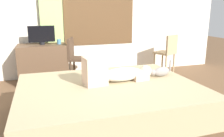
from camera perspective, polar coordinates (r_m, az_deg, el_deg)
ground_plane at (r=3.01m, az=1.65°, el=-12.75°), size 16.00×16.00×0.00m
back_wall_with_window at (r=4.96m, az=-7.42°, el=15.10°), size 6.40×0.14×2.90m
bed at (r=2.88m, az=-0.70°, el=-8.76°), size 2.21×1.74×0.49m
person_lying at (r=2.89m, az=0.99°, el=-1.11°), size 0.94×0.35×0.34m
cat at (r=3.20m, az=11.99°, el=-0.76°), size 0.35×0.16×0.21m
desk at (r=4.59m, az=-16.75°, el=1.14°), size 0.90×0.56×0.74m
tv_monitor at (r=4.50m, az=-17.14°, el=8.00°), size 0.48×0.10×0.35m
cup at (r=4.51m, az=-13.08°, el=6.54°), size 0.08×0.08×0.09m
chair_by_desk at (r=4.46m, az=-8.93°, el=3.03°), size 0.49×0.49×0.86m
chair_spare at (r=5.13m, az=13.65°, el=4.26°), size 0.51×0.51×0.86m
curtain_left at (r=4.77m, az=-14.91°, el=12.62°), size 0.44×0.06×2.53m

